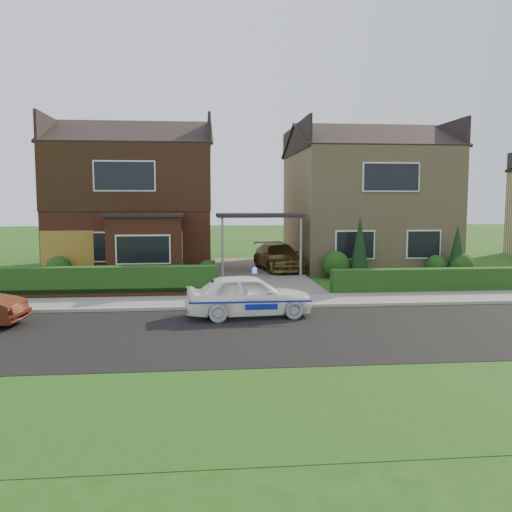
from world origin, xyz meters
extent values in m
plane|color=#1D4612|center=(0.00, 0.00, 0.00)|extent=(120.00, 120.00, 0.00)
cube|color=black|center=(0.00, 0.00, 0.00)|extent=(60.00, 6.00, 0.02)
cube|color=#9E9993|center=(0.00, 3.05, 0.06)|extent=(60.00, 0.16, 0.12)
cube|color=slate|center=(0.00, 4.10, 0.05)|extent=(60.00, 2.00, 0.10)
cube|color=#1D4612|center=(0.00, -5.00, 0.00)|extent=(60.00, 4.00, 0.01)
cube|color=#666059|center=(0.00, 11.00, 0.06)|extent=(3.80, 12.00, 0.12)
cube|color=brown|center=(-5.80, 14.00, 2.90)|extent=(7.20, 8.00, 5.80)
cube|color=white|center=(-7.38, 9.98, 1.40)|extent=(1.80, 0.08, 1.30)
cube|color=white|center=(-4.22, 9.98, 1.40)|extent=(1.60, 0.08, 1.30)
cube|color=white|center=(-5.80, 9.98, 4.40)|extent=(2.60, 0.08, 1.30)
cube|color=black|center=(-5.80, 14.00, 4.35)|extent=(7.26, 8.06, 2.90)
cube|color=brown|center=(-4.94, 9.30, 1.35)|extent=(3.00, 1.40, 2.70)
cube|color=black|center=(-4.94, 9.30, 2.77)|extent=(3.20, 1.60, 0.14)
cube|color=tan|center=(5.80, 14.00, 2.90)|extent=(7.20, 8.00, 5.80)
cube|color=white|center=(4.22, 9.98, 1.40)|extent=(1.80, 0.08, 1.30)
cube|color=white|center=(7.38, 9.98, 1.40)|extent=(1.60, 0.08, 1.30)
cube|color=white|center=(5.80, 9.98, 4.40)|extent=(2.60, 0.08, 1.30)
cube|color=black|center=(0.00, 11.00, 2.70)|extent=(3.80, 3.00, 0.14)
cylinder|color=gray|center=(-1.70, 9.60, 1.35)|extent=(0.10, 0.10, 2.70)
cylinder|color=gray|center=(1.70, 9.60, 1.35)|extent=(0.10, 0.10, 2.70)
cube|color=olive|center=(-8.25, 9.96, 1.05)|extent=(2.20, 0.10, 2.10)
cube|color=brown|center=(-5.80, 5.30, 0.18)|extent=(7.70, 0.25, 0.36)
cube|color=#153410|center=(-5.80, 5.45, 0.00)|extent=(7.50, 0.55, 0.90)
cube|color=#153410|center=(5.80, 5.35, 0.00)|extent=(7.50, 0.55, 0.80)
sphere|color=#153410|center=(-8.50, 9.50, 0.54)|extent=(1.08, 1.08, 1.08)
sphere|color=#153410|center=(-4.00, 9.30, 0.66)|extent=(1.32, 1.32, 1.32)
sphere|color=#153410|center=(-2.40, 9.60, 0.42)|extent=(0.84, 0.84, 0.84)
sphere|color=#153410|center=(3.20, 9.40, 0.60)|extent=(1.20, 1.20, 1.20)
sphere|color=#153410|center=(7.80, 9.50, 0.48)|extent=(0.96, 0.96, 0.96)
sphere|color=#153410|center=(8.80, 9.20, 0.54)|extent=(1.08, 1.08, 1.08)
cone|color=black|center=(4.20, 9.20, 1.30)|extent=(0.90, 0.90, 2.60)
cone|color=black|center=(8.60, 9.20, 1.10)|extent=(0.90, 0.90, 2.20)
imported|color=white|center=(-1.22, 1.92, 0.62)|extent=(1.84, 3.78, 1.24)
sphere|color=#193FF2|center=(-1.04, 1.92, 1.32)|extent=(0.17, 0.17, 0.17)
cube|color=navy|center=(-1.22, 1.18, 0.57)|extent=(3.36, 0.02, 0.05)
cube|color=navy|center=(-1.22, 2.66, 0.57)|extent=(3.36, 0.01, 0.05)
ellipsoid|color=black|center=(-2.24, 1.82, 0.88)|extent=(0.22, 0.17, 0.21)
sphere|color=white|center=(-2.23, 1.76, 0.87)|extent=(0.11, 0.11, 0.11)
sphere|color=black|center=(-2.22, 1.80, 1.02)|extent=(0.13, 0.13, 0.13)
cone|color=black|center=(-2.27, 1.81, 1.09)|extent=(0.04, 0.04, 0.05)
cone|color=black|center=(-2.18, 1.81, 1.09)|extent=(0.04, 0.04, 0.05)
imported|color=brown|center=(1.00, 11.61, 0.73)|extent=(2.26, 4.41, 1.22)
imported|color=gray|center=(-6.81, 9.00, 0.34)|extent=(0.36, 0.25, 0.68)
imported|color=gray|center=(-2.50, 8.11, 0.38)|extent=(0.53, 0.53, 0.76)
imported|color=gray|center=(-2.50, 6.34, 0.33)|extent=(0.46, 0.46, 0.67)
camera|label=1|loc=(-2.54, -13.50, 3.37)|focal=38.00mm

